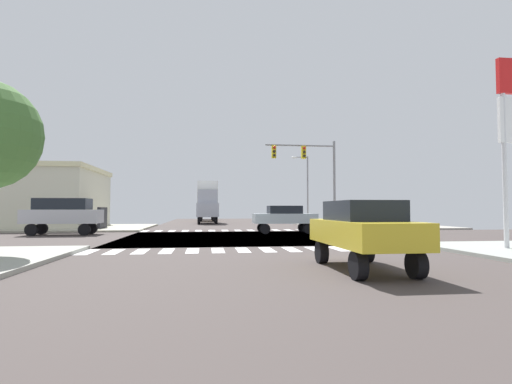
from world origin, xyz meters
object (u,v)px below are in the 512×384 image
traffic_signal_mast (309,164)px  pickup_queued_2 (207,212)px  pickup_outer_3 (207,211)px  street_lamp (305,183)px  suv_farside_1 (63,213)px  bank_building (36,197)px  box_truck_crossing_1 (208,201)px  sedan_trailing_2 (363,229)px  sedan_inner_3 (284,217)px

traffic_signal_mast → pickup_queued_2: bearing=108.7°
pickup_queued_2 → pickup_outer_3: bearing=-90.0°
street_lamp → suv_farside_1: 23.58m
street_lamp → bank_building: 25.30m
street_lamp → pickup_outer_3: (-10.01, 21.26, -3.04)m
box_truck_crossing_1 → sedan_trailing_2: bearing=96.4°
street_lamp → box_truck_crossing_1: size_ratio=0.99×
bank_building → pickup_outer_3: bearing=58.2°
traffic_signal_mast → sedan_inner_3: 6.30m
bank_building → pickup_queued_2: bearing=48.7°
suv_farside_1 → sedan_trailing_2: suv_farside_1 is taller
sedan_trailing_2 → pickup_outer_3: pickup_outer_3 is taller
pickup_queued_2 → sedan_inner_3: bearing=100.7°
bank_building → sedan_trailing_2: (19.06, -26.57, -1.56)m
suv_farside_1 → street_lamp: bearing=124.3°
suv_farside_1 → pickup_outer_3: bearing=164.9°
box_truck_crossing_1 → sedan_trailing_2: box_truck_crossing_1 is taller
bank_building → pickup_outer_3: (15.06, 24.28, -1.38)m
sedan_trailing_2 → sedan_inner_3: bearing=86.0°
traffic_signal_mast → pickup_queued_2: traffic_signal_mast is taller
sedan_trailing_2 → bank_building: bearing=125.6°
suv_farside_1 → sedan_trailing_2: (13.32, -16.40, -0.28)m
box_truck_crossing_1 → suv_farside_1: bearing=64.3°
pickup_queued_2 → pickup_outer_3: same height
traffic_signal_mast → sedan_inner_3: traffic_signal_mast is taller
traffic_signal_mast → sedan_trailing_2: 21.06m
street_lamp → box_truck_crossing_1: bearing=148.3°
traffic_signal_mast → bank_building: bearing=164.7°
street_lamp → sedan_inner_3: (-4.86, -13.18, -3.22)m
street_lamp → pickup_outer_3: bearing=115.2°
traffic_signal_mast → bank_building: (-22.99, 6.29, -2.55)m
pickup_queued_2 → sedan_inner_3: pickup_queued_2 is taller
suv_farside_1 → sedan_inner_3: 14.47m
traffic_signal_mast → bank_building: size_ratio=0.59×
street_lamp → traffic_signal_mast: bearing=-102.6°
suv_farside_1 → pickup_outer_3: 35.69m
suv_farside_1 → sedan_trailing_2: size_ratio=1.07×
street_lamp → sedan_inner_3: street_lamp is taller
traffic_signal_mast → sedan_inner_3: (-2.78, -3.88, -4.11)m
bank_building → box_truck_crossing_1: 17.65m
sedan_inner_3 → traffic_signal_mast: bearing=144.3°
street_lamp → sedan_trailing_2: street_lamp is taller
pickup_queued_2 → sedan_trailing_2: size_ratio=1.19×
box_truck_crossing_1 → pickup_queued_2: 8.03m
street_lamp → sedan_inner_3: 14.41m
box_truck_crossing_1 → pickup_queued_2: bearing=-90.0°
pickup_outer_3 → sedan_inner_3: size_ratio=1.19×
bank_building → pickup_queued_2: size_ratio=2.37×
traffic_signal_mast → street_lamp: 9.58m
bank_building → sedan_inner_3: size_ratio=2.81×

